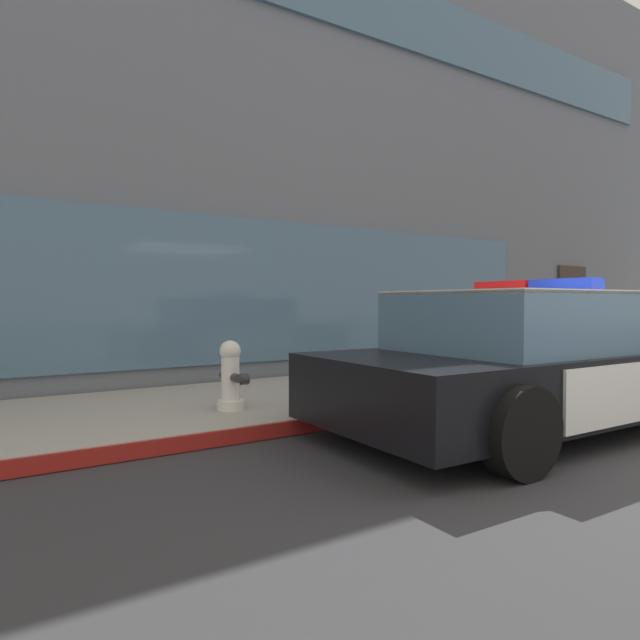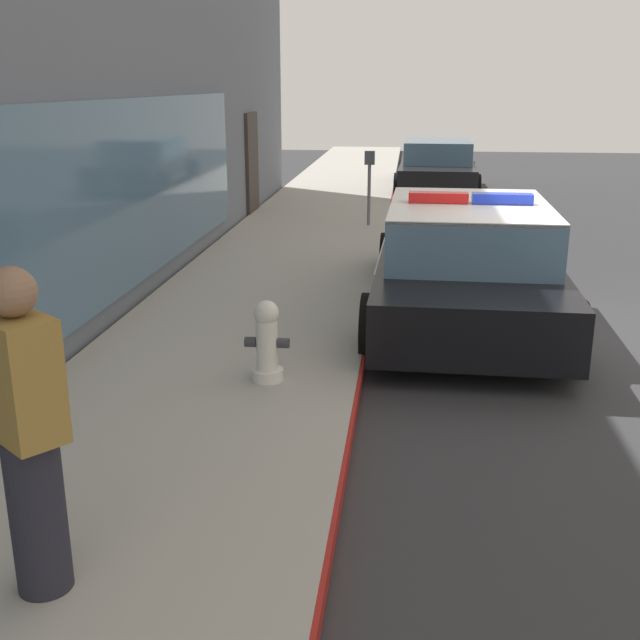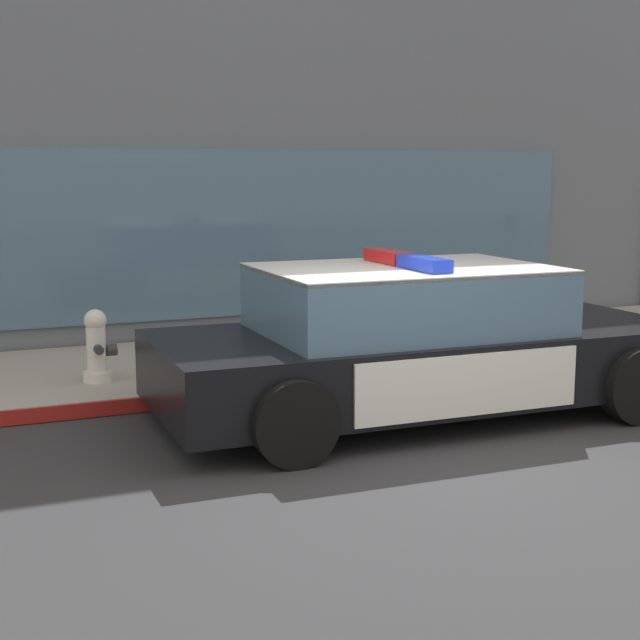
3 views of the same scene
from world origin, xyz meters
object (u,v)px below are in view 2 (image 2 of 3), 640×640
at_px(police_cruiser, 466,262).
at_px(pedestrian_on_sidewalk, 28,435).
at_px(parking_meter, 369,174).
at_px(car_down_street, 437,167).
at_px(fire_hydrant, 267,342).

bearing_deg(police_cruiser, pedestrian_on_sidewalk, 157.21).
relative_size(police_cruiser, parking_meter, 3.68).
bearing_deg(car_down_street, pedestrian_on_sidewalk, 172.96).
height_order(police_cruiser, fire_hydrant, police_cruiser).
distance_m(fire_hydrant, parking_meter, 7.89).
distance_m(fire_hydrant, car_down_street, 13.73).
xyz_separation_m(police_cruiser, parking_meter, (5.27, 1.40, 0.40)).
xyz_separation_m(car_down_street, parking_meter, (-5.75, 1.41, 0.45)).
bearing_deg(police_cruiser, parking_meter, 16.06).
distance_m(car_down_street, pedestrian_on_sidewalk, 16.82).
distance_m(car_down_street, parking_meter, 5.93).
distance_m(fire_hydrant, pedestrian_on_sidewalk, 3.13).
relative_size(fire_hydrant, parking_meter, 0.54).
relative_size(police_cruiser, fire_hydrant, 6.80).
relative_size(pedestrian_on_sidewalk, parking_meter, 1.28).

